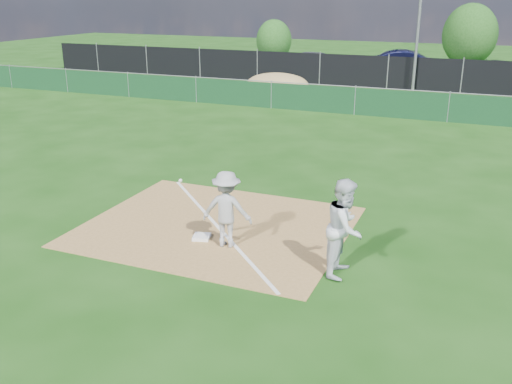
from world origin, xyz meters
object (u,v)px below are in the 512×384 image
at_px(play_at_first, 227,209).
at_px(tree_left, 274,40).
at_px(car_left, 317,62).
at_px(car_mid, 409,64).
at_px(first_base, 202,237).
at_px(runner, 345,227).
at_px(light_pole, 419,16).
at_px(tree_mid, 470,35).
at_px(car_right, 504,73).

bearing_deg(play_at_first, tree_left, 109.08).
bearing_deg(car_left, car_mid, -74.44).
relative_size(first_base, runner, 0.19).
bearing_deg(car_left, light_pole, -114.05).
relative_size(first_base, car_left, 0.08).
distance_m(car_mid, tree_left, 11.77).
distance_m(light_pole, runner, 23.13).
distance_m(light_pole, first_base, 22.88).
xyz_separation_m(car_left, car_mid, (6.03, 0.44, 0.10)).
bearing_deg(first_base, tree_mid, 83.92).
relative_size(runner, tree_left, 0.60).
bearing_deg(play_at_first, light_pole, 87.94).
relative_size(first_base, play_at_first, 0.20).
bearing_deg(light_pole, first_base, -93.80).
distance_m(car_mid, tree_mid, 7.14).
xyz_separation_m(light_pole, tree_left, (-11.99, 9.74, -2.33)).
bearing_deg(car_left, first_base, -157.19).
height_order(first_base, car_right, car_right).
distance_m(play_at_first, car_left, 28.31).
xyz_separation_m(first_base, play_at_first, (0.68, -0.10, 0.80)).
distance_m(first_base, tree_mid, 34.44).
xyz_separation_m(play_at_first, tree_left, (-11.18, 32.32, 0.81)).
xyz_separation_m(light_pole, play_at_first, (-0.81, -22.59, -3.14)).
xyz_separation_m(light_pole, car_right, (4.62, 3.84, -3.27)).
height_order(play_at_first, runner, runner).
relative_size(car_left, tree_left, 1.33).
distance_m(car_left, car_right, 11.76).
relative_size(light_pole, runner, 4.13).
bearing_deg(runner, first_base, 84.67).
bearing_deg(car_mid, car_left, 83.19).
xyz_separation_m(first_base, car_right, (6.11, 26.32, 0.67)).
relative_size(car_left, car_right, 0.87).
bearing_deg(tree_mid, car_mid, -117.20).
height_order(runner, car_mid, runner).
bearing_deg(car_mid, runner, 174.76).
distance_m(play_at_first, car_mid, 28.06).
height_order(light_pole, tree_mid, light_pole).
distance_m(light_pole, tree_mid, 12.00).
bearing_deg(play_at_first, car_left, 102.78).
height_order(first_base, car_mid, car_mid).
height_order(light_pole, car_left, light_pole).
xyz_separation_m(first_base, tree_mid, (3.64, 34.17, 2.26)).
xyz_separation_m(runner, tree_mid, (0.32, 34.54, 1.35)).
distance_m(light_pole, car_left, 9.27).
height_order(runner, car_right, runner).
bearing_deg(first_base, play_at_first, -8.12).
bearing_deg(tree_left, car_mid, -21.30).
height_order(first_base, runner, runner).
bearing_deg(runner, play_at_first, 85.14).
bearing_deg(car_left, tree_mid, -42.83).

